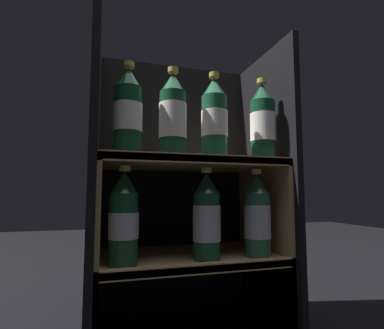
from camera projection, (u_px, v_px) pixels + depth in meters
fridge_back_wall at (175, 185)px, 1.08m from camera, size 0.57×0.02×0.88m
fridge_side_left at (94, 183)px, 0.84m from camera, size 0.02×0.36×0.88m
fridge_side_right at (267, 184)px, 0.99m from camera, size 0.02×0.36×0.88m
shelf_lower at (188, 270)px, 0.88m from camera, size 0.53×0.32×0.23m
shelf_upper at (188, 208)px, 0.90m from camera, size 0.53×0.32×0.51m
bottle_upper_front_0 at (128, 113)px, 0.78m from camera, size 0.08×0.08×0.25m
bottle_upper_front_1 at (173, 117)px, 0.82m from camera, size 0.08×0.08×0.25m
bottle_upper_front_2 at (214, 119)px, 0.85m from camera, size 0.08×0.08×0.25m
bottle_upper_front_3 at (263, 123)px, 0.90m from camera, size 0.08×0.08×0.25m
bottle_lower_front_0 at (124, 220)px, 0.76m from camera, size 0.08×0.08×0.25m
bottle_lower_front_1 at (207, 218)px, 0.82m from camera, size 0.08×0.08×0.25m
bottle_lower_front_2 at (257, 217)px, 0.86m from camera, size 0.08×0.08×0.25m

